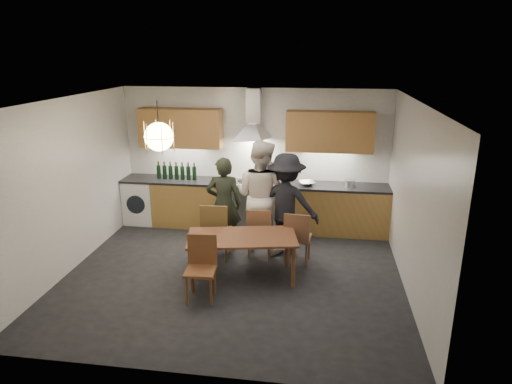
# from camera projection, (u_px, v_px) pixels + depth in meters

# --- Properties ---
(ground) EXTENTS (5.00, 5.00, 0.00)m
(ground) POSITION_uv_depth(u_px,v_px,m) (233.00, 274.00, 6.90)
(ground) COLOR black
(ground) RESTS_ON ground
(room_shell) EXTENTS (5.02, 4.52, 2.61)m
(room_shell) POSITION_uv_depth(u_px,v_px,m) (232.00, 165.00, 6.40)
(room_shell) COLOR white
(room_shell) RESTS_ON ground
(counter_run) EXTENTS (5.00, 0.62, 0.90)m
(counter_run) POSITION_uv_depth(u_px,v_px,m) (254.00, 205.00, 8.61)
(counter_run) COLOR #B98C47
(counter_run) RESTS_ON ground
(range_stove) EXTENTS (0.90, 0.60, 0.92)m
(range_stove) POSITION_uv_depth(u_px,v_px,m) (253.00, 206.00, 8.61)
(range_stove) COLOR silver
(range_stove) RESTS_ON ground
(wall_fixtures) EXTENTS (4.30, 0.54, 1.10)m
(wall_fixtures) POSITION_uv_depth(u_px,v_px,m) (253.00, 129.00, 8.30)
(wall_fixtures) COLOR #BD8748
(wall_fixtures) RESTS_ON ground
(pendant_lamp) EXTENTS (0.43, 0.43, 0.70)m
(pendant_lamp) POSITION_uv_depth(u_px,v_px,m) (159.00, 137.00, 6.32)
(pendant_lamp) COLOR black
(pendant_lamp) RESTS_ON ground
(dining_table) EXTENTS (1.70, 1.08, 0.66)m
(dining_table) POSITION_uv_depth(u_px,v_px,m) (242.00, 241.00, 6.64)
(dining_table) COLOR brown
(dining_table) RESTS_ON ground
(chair_back_left) EXTENTS (0.44, 0.44, 0.96)m
(chair_back_left) POSITION_uv_depth(u_px,v_px,m) (215.00, 228.00, 7.24)
(chair_back_left) COLOR brown
(chair_back_left) RESTS_ON ground
(chair_back_mid) EXTENTS (0.39, 0.39, 0.86)m
(chair_back_mid) POSITION_uv_depth(u_px,v_px,m) (259.00, 230.00, 7.30)
(chair_back_mid) COLOR brown
(chair_back_mid) RESTS_ON ground
(chair_back_right) EXTENTS (0.44, 0.44, 0.87)m
(chair_back_right) POSITION_uv_depth(u_px,v_px,m) (297.00, 235.00, 7.09)
(chair_back_right) COLOR brown
(chair_back_right) RESTS_ON ground
(chair_front) EXTENTS (0.43, 0.43, 0.88)m
(chair_front) POSITION_uv_depth(u_px,v_px,m) (201.00, 263.00, 6.15)
(chair_front) COLOR brown
(chair_front) RESTS_ON ground
(person_left) EXTENTS (0.63, 0.46, 1.60)m
(person_left) POSITION_uv_depth(u_px,v_px,m) (224.00, 204.00, 7.58)
(person_left) COLOR black
(person_left) RESTS_ON ground
(person_mid) EXTENTS (1.11, 1.00, 1.88)m
(person_mid) POSITION_uv_depth(u_px,v_px,m) (260.00, 196.00, 7.55)
(person_mid) COLOR silver
(person_mid) RESTS_ON ground
(person_right) EXTENTS (1.16, 0.76, 1.69)m
(person_right) POSITION_uv_depth(u_px,v_px,m) (286.00, 204.00, 7.46)
(person_right) COLOR black
(person_right) RESTS_ON ground
(mixing_bowl) EXTENTS (0.38, 0.38, 0.07)m
(mixing_bowl) POSITION_uv_depth(u_px,v_px,m) (307.00, 183.00, 8.28)
(mixing_bowl) COLOR silver
(mixing_bowl) RESTS_ON counter_run
(stock_pot) EXTENTS (0.21, 0.21, 0.12)m
(stock_pot) POSITION_uv_depth(u_px,v_px,m) (350.00, 184.00, 8.17)
(stock_pot) COLOR silver
(stock_pot) RESTS_ON counter_run
(wine_bottles) EXTENTS (0.78, 0.08, 0.33)m
(wine_bottles) POSITION_uv_depth(u_px,v_px,m) (176.00, 171.00, 8.63)
(wine_bottles) COLOR black
(wine_bottles) RESTS_ON counter_run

